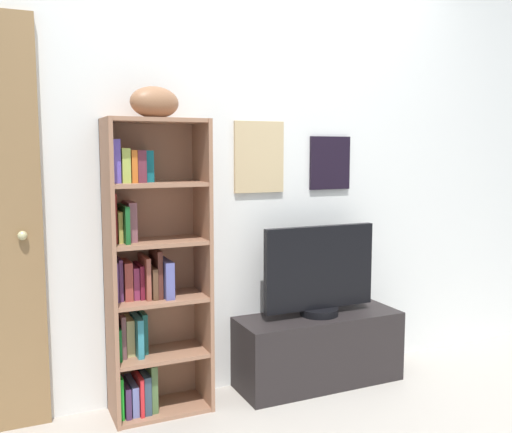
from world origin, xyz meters
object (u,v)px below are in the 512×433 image
football (155,102)px  tv_stand (319,349)px  television (320,272)px  bookshelf (147,276)px

football → tv_stand: football is taller
television → bookshelf: bearing=176.1°
bookshelf → football: (0.05, -0.03, 0.86)m
tv_stand → television: 0.45m
football → tv_stand: 1.65m
bookshelf → television: size_ratio=2.19×
bookshelf → tv_stand: 1.10m
football → tv_stand: bearing=-2.4°
bookshelf → television: (0.97, -0.07, -0.05)m
bookshelf → television: 0.98m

